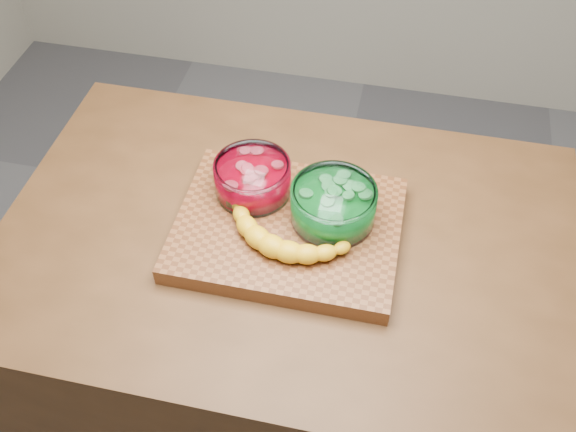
# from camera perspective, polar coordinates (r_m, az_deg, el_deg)

# --- Properties ---
(ground) EXTENTS (3.50, 3.50, 0.00)m
(ground) POSITION_cam_1_polar(r_m,az_deg,el_deg) (2.10, -0.00, -17.67)
(ground) COLOR #5A5A5F
(ground) RESTS_ON ground
(counter) EXTENTS (1.20, 0.80, 0.90)m
(counter) POSITION_cam_1_polar(r_m,az_deg,el_deg) (1.69, -0.00, -11.51)
(counter) COLOR #4F3017
(counter) RESTS_ON ground
(cutting_board) EXTENTS (0.45, 0.35, 0.04)m
(cutting_board) POSITION_cam_1_polar(r_m,az_deg,el_deg) (1.31, -0.00, -1.16)
(cutting_board) COLOR brown
(cutting_board) RESTS_ON counter
(bowl_red) EXTENTS (0.16, 0.16, 0.07)m
(bowl_red) POSITION_cam_1_polar(r_m,az_deg,el_deg) (1.33, -3.16, 3.36)
(bowl_red) COLOR white
(bowl_red) RESTS_ON cutting_board
(bowl_green) EXTENTS (0.17, 0.17, 0.08)m
(bowl_green) POSITION_cam_1_polar(r_m,az_deg,el_deg) (1.28, 4.04, 0.99)
(bowl_green) COLOR white
(bowl_green) RESTS_ON cutting_board
(banana) EXTENTS (0.29, 0.17, 0.04)m
(banana) POSITION_cam_1_polar(r_m,az_deg,el_deg) (1.25, -0.05, -1.26)
(banana) COLOR gold
(banana) RESTS_ON cutting_board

